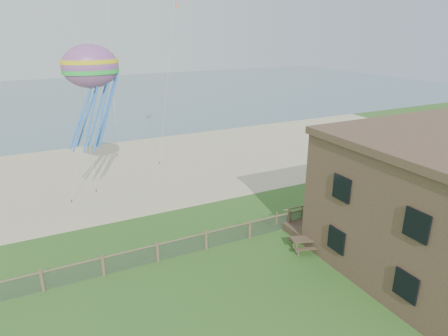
# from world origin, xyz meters

# --- Properties ---
(ground) EXTENTS (160.00, 160.00, 0.00)m
(ground) POSITION_xyz_m (0.00, 0.00, 0.00)
(ground) COLOR #305C1F
(ground) RESTS_ON ground
(sand_beach) EXTENTS (72.00, 20.00, 0.02)m
(sand_beach) POSITION_xyz_m (0.00, 22.00, 0.00)
(sand_beach) COLOR #C4B38D
(sand_beach) RESTS_ON ground
(ocean) EXTENTS (160.00, 68.00, 0.02)m
(ocean) POSITION_xyz_m (0.00, 66.00, 0.00)
(ocean) COLOR slate
(ocean) RESTS_ON ground
(chainlink_fence) EXTENTS (36.20, 0.20, 1.25)m
(chainlink_fence) POSITION_xyz_m (0.00, 6.00, 0.55)
(chainlink_fence) COLOR brown
(chainlink_fence) RESTS_ON ground
(motel_deck) EXTENTS (15.00, 2.00, 0.50)m
(motel_deck) POSITION_xyz_m (13.00, 5.00, 0.25)
(motel_deck) COLOR #4F3B2D
(motel_deck) RESTS_ON ground
(picnic_table) EXTENTS (2.33, 2.01, 0.83)m
(picnic_table) POSITION_xyz_m (5.41, 3.29, 0.42)
(picnic_table) COLOR #4F3B2D
(picnic_table) RESTS_ON ground
(octopus_kite) EXTENTS (4.26, 3.72, 7.31)m
(octopus_kite) POSITION_xyz_m (-4.40, 13.75, 8.37)
(octopus_kite) COLOR #FE5C28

